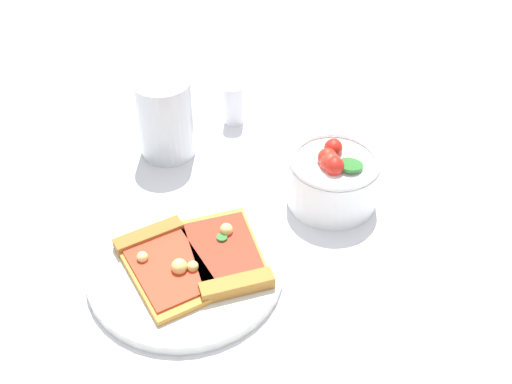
% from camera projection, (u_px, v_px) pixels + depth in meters
% --- Properties ---
extents(ground_plane, '(2.40, 2.40, 0.00)m').
position_uv_depth(ground_plane, '(202.00, 253.00, 0.78)').
color(ground_plane, silver).
rests_on(ground_plane, ground).
extents(plate, '(0.23, 0.23, 0.01)m').
position_uv_depth(plate, '(184.00, 269.00, 0.75)').
color(plate, silver).
rests_on(plate, ground_plane).
extents(pizza_slice_near, '(0.14, 0.16, 0.02)m').
position_uv_depth(pizza_slice_near, '(164.00, 263.00, 0.74)').
color(pizza_slice_near, gold).
rests_on(pizza_slice_near, plate).
extents(pizza_slice_far, '(0.12, 0.15, 0.02)m').
position_uv_depth(pizza_slice_far, '(225.00, 258.00, 0.75)').
color(pizza_slice_far, gold).
rests_on(pizza_slice_far, plate).
extents(salad_bowl, '(0.12, 0.12, 0.08)m').
position_uv_depth(salad_bowl, '(331.00, 178.00, 0.82)').
color(salad_bowl, white).
rests_on(salad_bowl, ground_plane).
extents(soda_glass, '(0.08, 0.08, 0.12)m').
position_uv_depth(soda_glass, '(164.00, 121.00, 0.89)').
color(soda_glass, silver).
rests_on(soda_glass, ground_plane).
extents(paper_napkin, '(0.16, 0.15, 0.00)m').
position_uv_depth(paper_napkin, '(401.00, 357.00, 0.67)').
color(paper_napkin, silver).
rests_on(paper_napkin, ground_plane).
extents(pepper_shaker, '(0.03, 0.03, 0.08)m').
position_uv_depth(pepper_shaker, '(232.00, 101.00, 0.95)').
color(pepper_shaker, silver).
rests_on(pepper_shaker, ground_plane).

